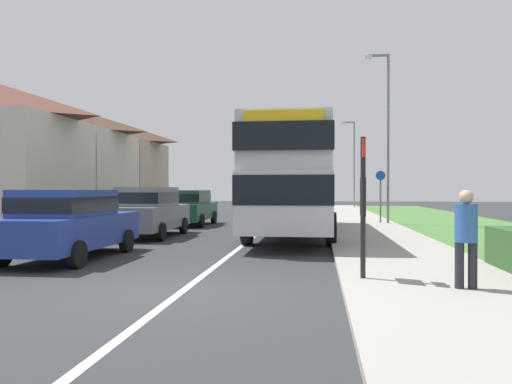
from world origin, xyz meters
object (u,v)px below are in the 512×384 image
object	(u,v)px
bus_stop_sign	(363,197)
street_lamp_mid	(386,128)
cycle_route_sign	(381,194)
parked_car_blue	(69,221)
street_lamp_far	(353,159)
parked_car_grey	(149,210)
parked_car_dark_green	(189,206)
pedestrian_at_stop	(466,234)
double_decker_bus	(294,176)

from	to	relation	value
bus_stop_sign	street_lamp_mid	world-z (taller)	street_lamp_mid
bus_stop_sign	cycle_route_sign	bearing A→B (deg)	81.81
cycle_route_sign	parked_car_blue	bearing A→B (deg)	-125.71
cycle_route_sign	street_lamp_far	xyz separation A→B (m)	(0.11, 19.53, 2.82)
bus_stop_sign	street_lamp_mid	distance (m)	14.95
parked_car_blue	parked_car_grey	xyz separation A→B (m)	(0.07, 5.53, 0.04)
parked_car_grey	street_lamp_far	world-z (taller)	street_lamp_far
parked_car_dark_green	pedestrian_at_stop	xyz separation A→B (m)	(8.18, -14.17, 0.08)
cycle_route_sign	double_decker_bus	bearing A→B (deg)	-124.13
pedestrian_at_stop	cycle_route_sign	world-z (taller)	cycle_route_sign
parked_car_blue	parked_car_grey	distance (m)	5.53
double_decker_bus	parked_car_blue	world-z (taller)	double_decker_bus
pedestrian_at_stop	street_lamp_far	world-z (taller)	street_lamp_far
double_decker_bus	street_lamp_mid	distance (m)	7.10
pedestrian_at_stop	bus_stop_sign	bearing A→B (deg)	153.66
parked_car_blue	bus_stop_sign	distance (m)	7.13
parked_car_grey	parked_car_dark_green	world-z (taller)	parked_car_grey
street_lamp_far	double_decker_bus	bearing A→B (deg)	-98.74
parked_car_blue	pedestrian_at_stop	bearing A→B (deg)	-20.64
bus_stop_sign	pedestrian_at_stop	bearing A→B (deg)	-26.34
pedestrian_at_stop	bus_stop_sign	xyz separation A→B (m)	(-1.52, 0.75, 0.56)
parked_car_grey	street_lamp_mid	xyz separation A→B (m)	(8.96, 6.59, 3.53)
parked_car_blue	street_lamp_far	world-z (taller)	street_lamp_far
parked_car_dark_green	street_lamp_mid	size ratio (longest dim) A/B	0.54
parked_car_blue	bus_stop_sign	world-z (taller)	bus_stop_sign
bus_stop_sign	street_lamp_far	distance (m)	34.29
parked_car_grey	parked_car_dark_green	size ratio (longest dim) A/B	1.03
double_decker_bus	street_lamp_mid	world-z (taller)	street_lamp_mid
street_lamp_far	parked_car_blue	bearing A→B (deg)	-105.66
double_decker_bus	pedestrian_at_stop	size ratio (longest dim) A/B	6.87
cycle_route_sign	street_lamp_mid	bearing A→B (deg)	-27.56
parked_car_blue	parked_car_grey	size ratio (longest dim) A/B	1.01
pedestrian_at_stop	cycle_route_sign	distance (m)	15.36
street_lamp_mid	parked_car_blue	bearing A→B (deg)	-126.66
parked_car_dark_green	cycle_route_sign	bearing A→B (deg)	7.58
double_decker_bus	street_lamp_far	size ratio (longest dim) A/B	1.55
bus_stop_sign	double_decker_bus	bearing A→B (deg)	100.28
parked_car_blue	parked_car_dark_green	distance (m)	11.08
cycle_route_sign	street_lamp_far	world-z (taller)	street_lamp_far
double_decker_bus	parked_car_dark_green	distance (m)	6.76
street_lamp_mid	street_lamp_far	bearing A→B (deg)	90.34
parked_car_grey	street_lamp_mid	bearing A→B (deg)	36.35
parked_car_grey	parked_car_blue	bearing A→B (deg)	-90.71
street_lamp_far	street_lamp_mid	bearing A→B (deg)	-89.66
double_decker_bus	parked_car_grey	bearing A→B (deg)	-166.64
parked_car_dark_green	street_lamp_far	world-z (taller)	street_lamp_far
double_decker_bus	street_lamp_far	distance (m)	25.43
street_lamp_mid	double_decker_bus	bearing A→B (deg)	-126.28
parked_car_grey	pedestrian_at_stop	world-z (taller)	parked_car_grey
bus_stop_sign	parked_car_blue	bearing A→B (deg)	160.72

